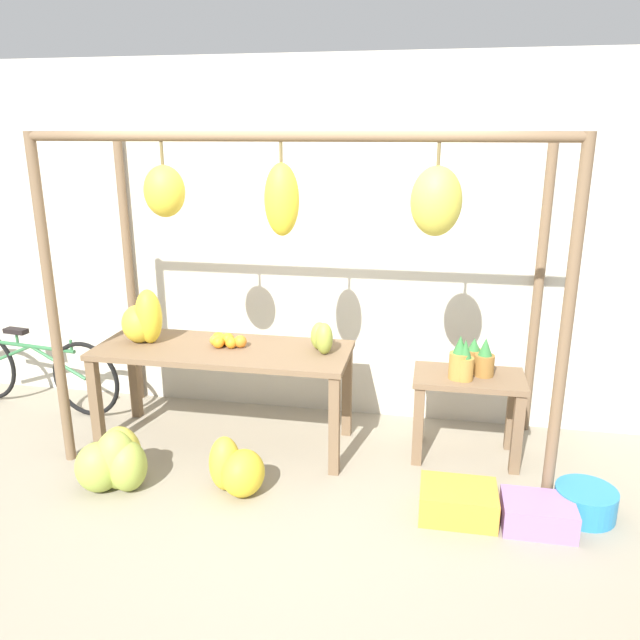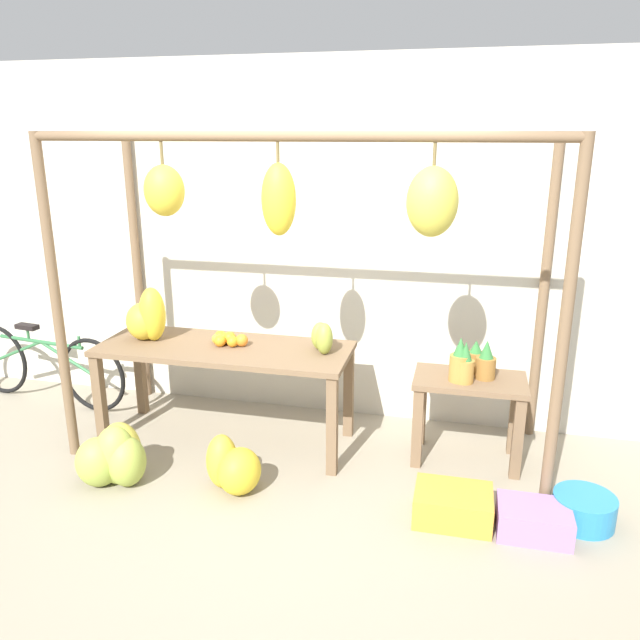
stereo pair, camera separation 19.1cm
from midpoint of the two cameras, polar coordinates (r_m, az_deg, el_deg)
name	(u,v)px [view 2 (the right image)]	position (r m, az deg, el deg)	size (l,w,h in m)	color
ground_plane	(272,512)	(4.04, -3.00, -17.13)	(20.00, 20.00, 0.00)	gray
shop_wall_back	(328,245)	(4.94, 1.85, 6.89)	(8.00, 0.08, 2.80)	beige
stall_awning	(308,234)	(3.93, 0.30, 7.88)	(3.33, 1.26, 2.26)	brown
display_table_main	(225,359)	(4.61, -7.53, -3.59)	(1.84, 0.69, 0.76)	brown
display_table_side	(469,399)	(4.52, 14.62, -7.06)	(0.77, 0.45, 0.62)	brown
banana_pile_on_table	(147,318)	(4.78, -14.40, 0.18)	(0.40, 0.33, 0.41)	yellow
orange_pile	(227,339)	(4.59, -7.31, -1.75)	(0.28, 0.17, 0.10)	orange
pineapple_cluster	(471,362)	(4.41, 14.85, -3.78)	(0.31, 0.34, 0.31)	#B27F38
banana_pile_ground_left	(116,456)	(4.43, -17.00, -11.80)	(0.54, 0.51, 0.41)	#9EB247
banana_pile_ground_right	(232,467)	(4.18, -6.71, -13.22)	(0.45, 0.37, 0.37)	yellow
fruit_crate_white	(453,505)	(4.02, 13.44, -16.17)	(0.46, 0.35, 0.19)	orange
blue_bucket	(584,509)	(4.24, 24.22, -15.53)	(0.37, 0.37, 0.18)	teal
parked_bicycle	(44,365)	(5.81, -23.09, -3.81)	(1.67, 0.26, 0.69)	black
papaya_pile	(322,337)	(4.39, 1.45, -1.60)	(0.21, 0.26, 0.23)	#93A33D
fruit_crate_purple	(534,520)	(4.04, 20.29, -16.80)	(0.42, 0.31, 0.17)	#9970B7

